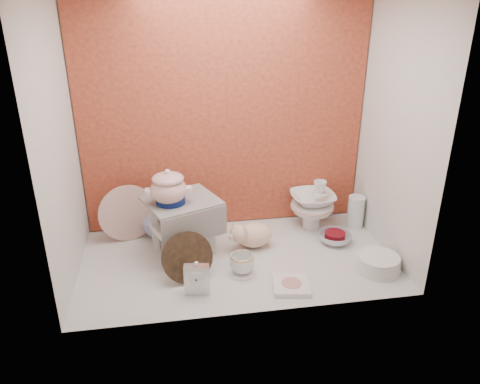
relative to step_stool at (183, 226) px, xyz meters
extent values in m
plane|color=silver|center=(0.30, -0.15, -0.17)|extent=(1.80, 1.80, 0.00)
cube|color=#C75631|center=(0.30, 0.35, 0.58)|extent=(1.80, 0.06, 1.50)
cube|color=silver|center=(-0.60, -0.15, 0.58)|extent=(0.06, 1.00, 1.50)
cube|color=silver|center=(1.20, -0.15, 0.58)|extent=(0.06, 1.00, 1.50)
cylinder|color=#0B1853|center=(-0.06, -0.03, 0.20)|extent=(0.22, 0.22, 0.06)
imported|color=white|center=(-0.14, 0.22, -0.06)|extent=(0.22, 0.22, 0.22)
cube|color=silver|center=(0.05, -0.44, -0.08)|extent=(0.13, 0.06, 0.19)
ellipsoid|color=beige|center=(0.43, -0.02, -0.09)|extent=(0.29, 0.20, 0.17)
cylinder|color=white|center=(0.31, -0.30, -0.16)|extent=(0.17, 0.17, 0.01)
imported|color=white|center=(0.31, -0.30, -0.11)|extent=(0.18, 0.18, 0.11)
cube|color=white|center=(0.54, -0.47, -0.16)|extent=(0.22, 0.22, 0.03)
cylinder|color=white|center=(1.07, -0.39, -0.12)|extent=(0.33, 0.33, 0.09)
imported|color=silver|center=(0.93, -0.05, -0.14)|extent=(0.20, 0.20, 0.06)
cylinder|color=silver|center=(1.14, 0.13, -0.06)|extent=(0.13, 0.13, 0.22)
camera|label=1|loc=(-0.06, -2.46, 1.28)|focal=34.67mm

